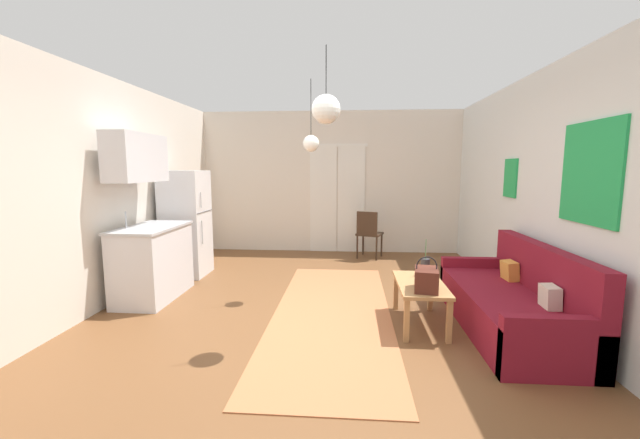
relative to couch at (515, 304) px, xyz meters
The scene contains 14 objects.
ground_plane 2.10m from the couch, behind, with size 5.54×8.33×0.10m, color brown.
wall_back 4.34m from the couch, 119.30° to the left, with size 5.14×0.13×2.72m.
wall_right 1.21m from the couch, 28.08° to the right, with size 0.12×7.93×2.72m.
wall_left 4.72m from the couch, behind, with size 0.12×7.93×2.72m.
area_rug 1.91m from the couch, behind, with size 1.30×3.72×0.01m, color #B26B42.
couch is the anchor object (origin of this frame).
coffee_table 0.94m from the couch, behind, with size 0.47×0.94×0.45m.
bamboo_vase 0.95m from the couch, 156.21° to the left, with size 0.10×0.10×0.41m.
handbag 0.98m from the couch, 169.32° to the right, with size 0.27×0.35×0.34m.
refrigerator 4.55m from the couch, 157.14° to the left, with size 0.62×0.63×1.60m.
kitchen_counter 4.25m from the couch, behind, with size 0.61×1.12×2.05m.
accent_chair 3.34m from the couch, 113.45° to the left, with size 0.53×0.52×0.87m.
pendant_lamp_near 2.70m from the couch, behind, with size 0.26×0.26×0.69m.
pendant_lamp_far 2.90m from the couch, 155.68° to the left, with size 0.20×0.20×0.88m.
Camera 1 is at (0.39, -3.65, 1.64)m, focal length 21.70 mm.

